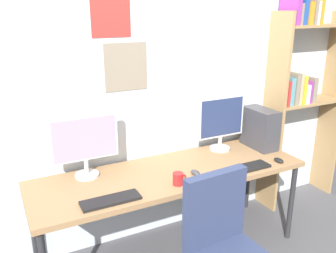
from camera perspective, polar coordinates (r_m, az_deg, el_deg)
The scene contains 11 objects.
wall_back at distance 2.96m, azimuth -3.26°, elevation 5.88°, with size 4.54×0.11×2.60m.
desk at distance 2.81m, azimuth 0.47°, elevation -8.10°, with size 2.14×0.68×0.74m.
bookshelf at distance 3.71m, azimuth 20.53°, elevation 6.77°, with size 0.83×0.28×2.10m.
monitor_left at distance 2.67m, azimuth -13.18°, elevation -2.46°, with size 0.50×0.18×0.47m.
monitor_right at distance 3.15m, azimuth 8.44°, elevation 0.96°, with size 0.46×0.18×0.48m.
pc_tower at distance 3.30m, azimuth 14.45°, elevation -0.27°, with size 0.17×0.34×0.36m, color #38383D.
keyboard_left at distance 2.40m, azimuth -9.13°, elevation -11.54°, with size 0.39×0.13×0.02m, color black.
keyboard_right at distance 2.89m, azimuth 12.59°, elevation -6.39°, with size 0.37×0.13×0.02m, color black.
mouse_left_side at distance 3.07m, azimuth 17.25°, elevation -5.17°, with size 0.06×0.10×0.03m, color black.
mouse_right_side at distance 2.73m, azimuth 4.38°, elevation -7.32°, with size 0.06×0.10×0.03m, color #38383D.
coffee_mug at distance 2.57m, azimuth 1.66°, elevation -8.33°, with size 0.11×0.08×0.09m.
Camera 1 is at (-1.16, -1.63, 1.93)m, focal length 38.22 mm.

